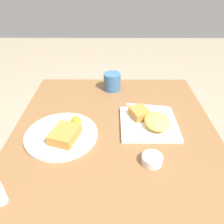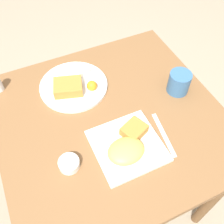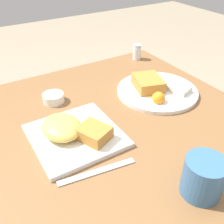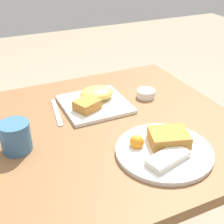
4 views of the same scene
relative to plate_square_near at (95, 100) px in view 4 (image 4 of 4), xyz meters
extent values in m
cube|color=brown|center=(0.00, 0.15, -0.04)|extent=(0.88, 0.85, 0.04)
cylinder|color=brown|center=(-0.37, -0.21, -0.43)|extent=(0.05, 0.05, 0.74)
cylinder|color=brown|center=(0.38, -0.21, -0.43)|extent=(0.05, 0.05, 0.74)
cube|color=white|center=(0.00, 0.01, -0.01)|extent=(0.24, 0.24, 0.01)
ellipsoid|color=#E5BC51|center=(-0.02, -0.02, 0.01)|extent=(0.13, 0.11, 0.04)
cube|color=#B77A33|center=(0.05, 0.04, 0.01)|extent=(0.11, 0.10, 0.04)
cylinder|color=white|center=(-0.07, 0.37, -0.01)|extent=(0.29, 0.29, 0.01)
cube|color=#B77A33|center=(-0.10, 0.35, 0.01)|extent=(0.14, 0.12, 0.04)
cube|color=beige|center=(-0.05, 0.42, 0.00)|extent=(0.14, 0.09, 0.02)
sphere|color=orange|center=(-0.01, 0.32, 0.01)|extent=(0.04, 0.04, 0.04)
cylinder|color=white|center=(-0.21, 0.02, -0.01)|extent=(0.07, 0.07, 0.03)
cylinder|color=beige|center=(-0.21, 0.02, 0.01)|extent=(0.06, 0.06, 0.00)
cube|color=silver|center=(0.15, 0.00, -0.02)|extent=(0.04, 0.20, 0.00)
cylinder|color=#386693|center=(0.32, 0.17, 0.03)|extent=(0.09, 0.09, 0.09)
camera|label=1|loc=(-0.74, 0.16, 0.56)|focal=35.00mm
camera|label=2|loc=(-0.25, -0.40, 0.81)|focal=42.00mm
camera|label=3|loc=(0.55, -0.20, 0.46)|focal=42.00mm
camera|label=4|loc=(0.38, 0.98, 0.55)|focal=50.00mm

